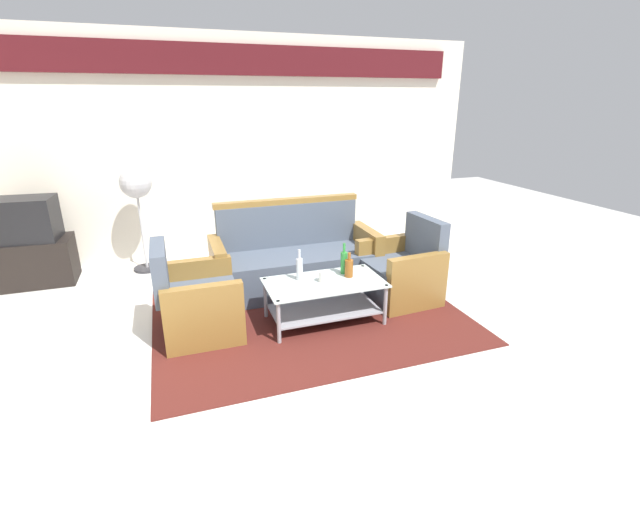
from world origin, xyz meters
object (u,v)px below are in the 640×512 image
cup (323,277)px  armchair_right (402,273)px  armchair_left (197,304)px  bottle_green (344,262)px  bottle_brown (349,268)px  television (26,219)px  pedestal_fan (136,189)px  bottle_clear (300,268)px  tv_stand (36,262)px  couch (295,261)px  coffee_table (324,295)px

cup → armchair_right: bearing=13.2°
armchair_left → armchair_right: (2.10, 0.06, 0.00)m
bottle_green → bottle_brown: bearing=-82.9°
bottle_green → television: television is taller
armchair_left → pedestal_fan: size_ratio=0.67×
armchair_right → cup: bearing=99.4°
armchair_left → bottle_clear: size_ratio=2.85×
bottle_clear → pedestal_fan: (-1.43, 1.89, 0.49)m
bottle_green → pedestal_fan: size_ratio=0.24×
armchair_right → bottle_clear: bearing=91.5°
tv_stand → bottle_green: bearing=-31.0°
tv_stand → couch: bearing=-21.9°
bottle_green → cup: (-0.26, -0.13, -0.07)m
bottle_green → armchair_left: bearing=178.6°
couch → bottle_green: bearing=111.9°
pedestal_fan → bottle_clear: bearing=-53.0°
bottle_brown → bottle_green: 0.10m
coffee_table → armchair_right: bearing=13.8°
coffee_table → bottle_clear: 0.35m
pedestal_fan → bottle_green: bearing=-45.0°
couch → armchair_right: (0.99, -0.63, -0.03)m
armchair_right → pedestal_fan: 3.22m
armchair_left → bottle_brown: size_ratio=3.52×
coffee_table → tv_stand: bearing=144.8°
armchair_left → cup: bearing=81.7°
bottle_brown → cup: bottle_brown is taller
couch → bottle_green: couch is taller
armchair_left → bottle_brown: armchair_left is taller
bottle_brown → tv_stand: bearing=147.8°
armchair_left → bottle_green: armchair_left is taller
cup → pedestal_fan: bearing=128.8°
cup → television: television is taller
couch → tv_stand: bearing=-21.7°
bottle_clear → bottle_brown: bottle_clear is taller
cup → pedestal_fan: pedestal_fan is taller
armchair_left → television: 2.48m
couch → armchair_left: bearing=31.9°
pedestal_fan → tv_stand: bearing=-177.5°
bottle_brown → bottle_clear: bearing=169.9°
tv_stand → television: size_ratio=1.27×
armchair_right → couch: bearing=53.6°
television → pedestal_fan: 1.20m
bottle_brown → pedestal_fan: bearing=133.8°
television → armchair_right: bearing=159.0°
armchair_right → tv_stand: armchair_right is taller
bottle_clear → bottle_brown: bearing=-10.1°
bottle_brown → television: television is taller
couch → cup: 0.87m
armchair_right → coffee_table: size_ratio=0.77×
cup → television: (-2.78, 1.97, 0.30)m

